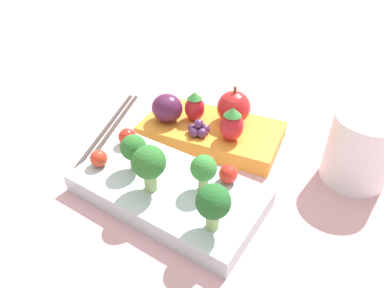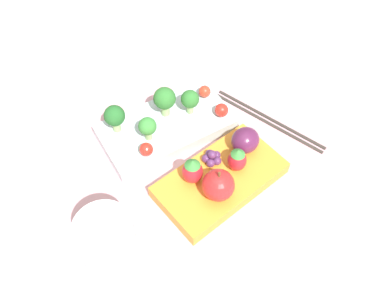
# 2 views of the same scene
# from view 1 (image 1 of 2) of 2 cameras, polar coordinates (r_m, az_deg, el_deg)

# --- Properties ---
(ground_plane) EXTENTS (4.00, 4.00, 0.00)m
(ground_plane) POSITION_cam_1_polar(r_m,az_deg,el_deg) (0.44, 1.61, -3.70)
(ground_plane) COLOR #C6939E
(bento_box_savoury) EXTENTS (0.23, 0.14, 0.02)m
(bento_box_savoury) POSITION_cam_1_polar(r_m,az_deg,el_deg) (0.39, -4.04, -7.69)
(bento_box_savoury) COLOR silver
(bento_box_savoury) RESTS_ON ground_plane
(bento_box_fruit) EXTENTS (0.19, 0.10, 0.02)m
(bento_box_fruit) POSITION_cam_1_polar(r_m,az_deg,el_deg) (0.49, 3.23, 2.07)
(bento_box_fruit) COLOR orange
(bento_box_fruit) RESTS_ON ground_plane
(broccoli_floret_0) EXTENTS (0.03, 0.03, 0.05)m
(broccoli_floret_0) POSITION_cam_1_polar(r_m,az_deg,el_deg) (0.39, -9.72, -0.78)
(broccoli_floret_0) COLOR #93B770
(broccoli_floret_0) RESTS_ON bento_box_savoury
(broccoli_floret_1) EXTENTS (0.03, 0.03, 0.05)m
(broccoli_floret_1) POSITION_cam_1_polar(r_m,az_deg,el_deg) (0.32, 3.56, -9.80)
(broccoli_floret_1) COLOR #93B770
(broccoli_floret_1) RESTS_ON bento_box_savoury
(broccoli_floret_2) EXTENTS (0.03, 0.03, 0.04)m
(broccoli_floret_2) POSITION_cam_1_polar(r_m,az_deg,el_deg) (0.36, 1.95, -4.22)
(broccoli_floret_2) COLOR #93B770
(broccoli_floret_2) RESTS_ON bento_box_savoury
(broccoli_floret_3) EXTENTS (0.04, 0.04, 0.06)m
(broccoli_floret_3) POSITION_cam_1_polar(r_m,az_deg,el_deg) (0.36, -7.17, -3.27)
(broccoli_floret_3) COLOR #93B770
(broccoli_floret_3) RESTS_ON bento_box_savoury
(cherry_tomato_0) EXTENTS (0.02, 0.02, 0.02)m
(cherry_tomato_0) POSITION_cam_1_polar(r_m,az_deg,el_deg) (0.44, -10.74, 1.14)
(cherry_tomato_0) COLOR red
(cherry_tomato_0) RESTS_ON bento_box_savoury
(cherry_tomato_1) EXTENTS (0.02, 0.02, 0.02)m
(cherry_tomato_1) POSITION_cam_1_polar(r_m,az_deg,el_deg) (0.38, 6.05, -5.00)
(cherry_tomato_1) COLOR red
(cherry_tomato_1) RESTS_ON bento_box_savoury
(cherry_tomato_2) EXTENTS (0.02, 0.02, 0.02)m
(cherry_tomato_2) POSITION_cam_1_polar(r_m,az_deg,el_deg) (0.42, -15.28, -2.33)
(cherry_tomato_2) COLOR red
(cherry_tomato_2) RESTS_ON bento_box_savoury
(apple) EXTENTS (0.05, 0.05, 0.05)m
(apple) POSITION_cam_1_polar(r_m,az_deg,el_deg) (0.48, 6.95, 6.07)
(apple) COLOR red
(apple) RESTS_ON bento_box_fruit
(strawberry_0) EXTENTS (0.03, 0.03, 0.05)m
(strawberry_0) POSITION_cam_1_polar(r_m,az_deg,el_deg) (0.44, 6.65, 3.24)
(strawberry_0) COLOR red
(strawberry_0) RESTS_ON bento_box_fruit
(strawberry_1) EXTENTS (0.03, 0.03, 0.04)m
(strawberry_1) POSITION_cam_1_polar(r_m,az_deg,el_deg) (0.48, 0.44, 6.24)
(strawberry_1) COLOR red
(strawberry_1) RESTS_ON bento_box_fruit
(plum) EXTENTS (0.04, 0.04, 0.04)m
(plum) POSITION_cam_1_polar(r_m,az_deg,el_deg) (0.48, -4.16, 5.99)
(plum) COLOR #511E42
(plum) RESTS_ON bento_box_fruit
(grape_cluster) EXTENTS (0.03, 0.03, 0.02)m
(grape_cluster) POSITION_cam_1_polar(r_m,az_deg,el_deg) (0.46, 1.10, 2.55)
(grape_cluster) COLOR #562D5B
(grape_cluster) RESTS_ON bento_box_fruit
(drinking_cup) EXTENTS (0.07, 0.07, 0.09)m
(drinking_cup) POSITION_cam_1_polar(r_m,az_deg,el_deg) (0.44, 26.19, -0.90)
(drinking_cup) COLOR white
(drinking_cup) RESTS_ON ground_plane
(chopsticks_pair) EXTENTS (0.06, 0.21, 0.01)m
(chopsticks_pair) POSITION_cam_1_polar(r_m,az_deg,el_deg) (0.53, -13.63, 2.71)
(chopsticks_pair) COLOR #332D28
(chopsticks_pair) RESTS_ON ground_plane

